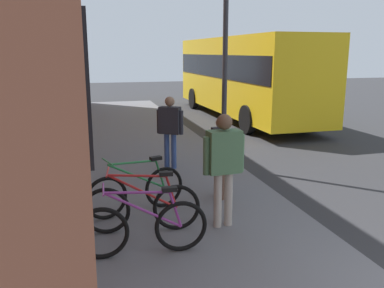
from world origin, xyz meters
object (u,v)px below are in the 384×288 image
Objects in this scene: pedestrian_by_facade at (170,125)px; pedestrian_crossing_street at (224,159)px; bicycle_beside_lamp at (137,191)px; pedestrian_near_bus at (221,149)px; bicycle_by_door at (143,228)px; city_bus at (243,73)px; street_lamp at (226,21)px; bicycle_leaning_wall at (142,207)px.

pedestrian_crossing_street is at bearing -177.81° from pedestrian_by_facade.
bicycle_beside_lamp is 1.70m from pedestrian_near_bus.
pedestrian_near_bus reaches higher than bicycle_beside_lamp.
bicycle_by_door is 1.03× the size of bicycle_beside_lamp.
city_bus reaches higher than pedestrian_by_facade.
street_lamp is (4.15, -2.56, 2.96)m from bicycle_by_door.
bicycle_leaning_wall is 1.03× the size of bicycle_beside_lamp.
city_bus is 6.92× the size of pedestrian_near_bus.
pedestrian_near_bus is at bearing -16.78° from pedestrian_crossing_street.
street_lamp reaches higher than bicycle_leaning_wall.
city_bus reaches higher than bicycle_leaning_wall.
pedestrian_by_facade is (3.28, -1.11, 0.63)m from bicycle_leaning_wall.
street_lamp is at bearing 155.15° from city_bus.
pedestrian_crossing_street is at bearing 156.99° from city_bus.
pedestrian_by_facade reaches higher than pedestrian_near_bus.
pedestrian_crossing_street is (0.62, -1.34, 0.69)m from bicycle_by_door.
pedestrian_by_facade is 0.29× the size of street_lamp.
pedestrian_by_facade is (2.20, 0.49, 0.09)m from pedestrian_near_bus.
street_lamp reaches higher than bicycle_by_door.
bicycle_by_door is 4.23m from pedestrian_by_facade.
bicycle_beside_lamp is at bearing 137.29° from street_lamp.
bicycle_leaning_wall is at bearing 85.09° from pedestrian_crossing_street.
bicycle_beside_lamp is (0.77, -0.02, -0.00)m from bicycle_leaning_wall.
pedestrian_near_bus is at bearing 156.24° from city_bus.
city_bus is 1.85× the size of street_lamp.
pedestrian_near_bus is 0.27× the size of street_lamp.
pedestrian_near_bus is (1.80, -1.69, 0.54)m from bicycle_by_door.
city_bus is at bearing -23.01° from pedestrian_crossing_street.
bicycle_beside_lamp is 1.66m from pedestrian_crossing_street.
bicycle_leaning_wall is at bearing 178.82° from bicycle_beside_lamp.
pedestrian_crossing_street is 1.25m from pedestrian_near_bus.
city_bus is at bearing -24.85° from street_lamp.
pedestrian_crossing_street reaches higher than bicycle_by_door.
bicycle_beside_lamp is at bearing 101.13° from pedestrian_near_bus.
street_lamp reaches higher than bicycle_beside_lamp.
pedestrian_by_facade is at bearing -18.74° from bicycle_leaning_wall.
bicycle_beside_lamp is 1.02× the size of pedestrian_by_facade.
pedestrian_crossing_street is 1.16× the size of pedestrian_near_bus.
city_bus is 11.60m from pedestrian_crossing_street.
bicycle_leaning_wall is 3.52m from pedestrian_by_facade.
bicycle_beside_lamp is at bearing 156.41° from pedestrian_by_facade.
bicycle_by_door is 0.73m from bicycle_leaning_wall.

